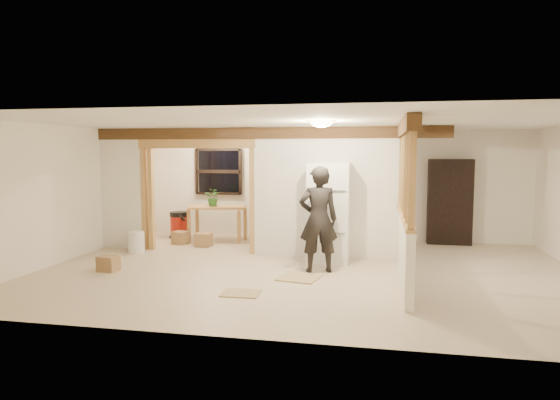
% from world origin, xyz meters
% --- Properties ---
extents(floor, '(9.00, 6.50, 0.01)m').
position_xyz_m(floor, '(0.00, 0.00, -0.01)').
color(floor, '#C0AA8F').
rests_on(floor, ground).
extents(ceiling, '(9.00, 6.50, 0.01)m').
position_xyz_m(ceiling, '(0.00, 0.00, 2.50)').
color(ceiling, white).
extents(wall_back, '(9.00, 0.01, 2.50)m').
position_xyz_m(wall_back, '(0.00, 3.25, 1.25)').
color(wall_back, white).
rests_on(wall_back, floor).
extents(wall_front, '(9.00, 0.01, 2.50)m').
position_xyz_m(wall_front, '(0.00, -3.25, 1.25)').
color(wall_front, white).
rests_on(wall_front, floor).
extents(wall_left, '(0.01, 6.50, 2.50)m').
position_xyz_m(wall_left, '(-4.50, 0.00, 1.25)').
color(wall_left, white).
rests_on(wall_left, floor).
extents(partition_left_stub, '(0.90, 0.12, 2.50)m').
position_xyz_m(partition_left_stub, '(-4.05, 1.20, 1.25)').
color(partition_left_stub, white).
rests_on(partition_left_stub, floor).
extents(partition_center, '(2.80, 0.12, 2.50)m').
position_xyz_m(partition_center, '(0.20, 1.20, 1.25)').
color(partition_center, white).
rests_on(partition_center, floor).
extents(doorway_frame, '(2.46, 0.14, 2.20)m').
position_xyz_m(doorway_frame, '(-2.40, 1.20, 1.10)').
color(doorway_frame, tan).
rests_on(doorway_frame, floor).
extents(header_beam_back, '(7.00, 0.18, 0.22)m').
position_xyz_m(header_beam_back, '(-1.00, 1.20, 2.38)').
color(header_beam_back, '#51351C').
rests_on(header_beam_back, ceiling).
extents(header_beam_right, '(0.18, 3.30, 0.22)m').
position_xyz_m(header_beam_right, '(1.60, -0.40, 2.38)').
color(header_beam_right, '#51351C').
rests_on(header_beam_right, ceiling).
extents(pony_wall, '(0.12, 3.20, 1.00)m').
position_xyz_m(pony_wall, '(1.60, -0.40, 0.50)').
color(pony_wall, white).
rests_on(pony_wall, floor).
extents(stud_partition, '(0.14, 3.20, 1.32)m').
position_xyz_m(stud_partition, '(1.60, -0.40, 1.66)').
color(stud_partition, tan).
rests_on(stud_partition, pony_wall).
extents(window_back, '(1.12, 0.10, 1.10)m').
position_xyz_m(window_back, '(-2.60, 3.17, 1.55)').
color(window_back, black).
rests_on(window_back, wall_back).
extents(ceiling_dome_main, '(0.36, 0.36, 0.16)m').
position_xyz_m(ceiling_dome_main, '(0.30, -0.50, 2.48)').
color(ceiling_dome_main, '#FFEABF').
rests_on(ceiling_dome_main, ceiling).
extents(ceiling_dome_util, '(0.32, 0.32, 0.14)m').
position_xyz_m(ceiling_dome_util, '(-2.50, 2.30, 2.48)').
color(ceiling_dome_util, '#FFEABF').
rests_on(ceiling_dome_util, ceiling).
extents(hanging_bulb, '(0.07, 0.07, 0.07)m').
position_xyz_m(hanging_bulb, '(-2.00, 1.60, 2.18)').
color(hanging_bulb, '#FFD88C').
rests_on(hanging_bulb, ceiling).
extents(refrigerator, '(0.75, 0.73, 1.82)m').
position_xyz_m(refrigerator, '(0.30, 0.78, 0.91)').
color(refrigerator, white).
rests_on(refrigerator, floor).
extents(woman, '(0.74, 0.58, 1.79)m').
position_xyz_m(woman, '(0.21, -0.06, 0.89)').
color(woman, black).
rests_on(woman, floor).
extents(work_table, '(1.38, 0.89, 0.80)m').
position_xyz_m(work_table, '(-2.39, 2.42, 0.40)').
color(work_table, tan).
rests_on(work_table, floor).
extents(potted_plant, '(0.42, 0.38, 0.40)m').
position_xyz_m(potted_plant, '(-2.46, 2.38, 1.00)').
color(potted_plant, '#30702F').
rests_on(potted_plant, work_table).
extents(shop_vac, '(0.55, 0.55, 0.63)m').
position_xyz_m(shop_vac, '(-3.39, 2.62, 0.31)').
color(shop_vac, maroon).
rests_on(shop_vac, floor).
extents(bookshelf, '(0.93, 0.31, 1.86)m').
position_xyz_m(bookshelf, '(2.72, 3.02, 0.93)').
color(bookshelf, black).
rests_on(bookshelf, floor).
extents(bucket, '(0.39, 0.39, 0.42)m').
position_xyz_m(bucket, '(-3.60, 0.88, 0.21)').
color(bucket, white).
rests_on(bucket, floor).
extents(box_util_a, '(0.35, 0.30, 0.28)m').
position_xyz_m(box_util_a, '(-2.47, 1.73, 0.14)').
color(box_util_a, '#967248').
rests_on(box_util_a, floor).
extents(box_util_b, '(0.36, 0.36, 0.28)m').
position_xyz_m(box_util_b, '(-3.06, 1.89, 0.14)').
color(box_util_b, '#967248').
rests_on(box_util_b, floor).
extents(box_front, '(0.35, 0.29, 0.26)m').
position_xyz_m(box_front, '(-3.29, -0.72, 0.13)').
color(box_front, '#967248').
rests_on(box_front, floor).
extents(floor_panel_near, '(0.71, 0.71, 0.02)m').
position_xyz_m(floor_panel_near, '(-0.03, -0.58, 0.01)').
color(floor_panel_near, tan).
rests_on(floor_panel_near, floor).
extents(floor_panel_far, '(0.55, 0.45, 0.02)m').
position_xyz_m(floor_panel_far, '(-0.71, -1.60, 0.01)').
color(floor_panel_far, tan).
rests_on(floor_panel_far, floor).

